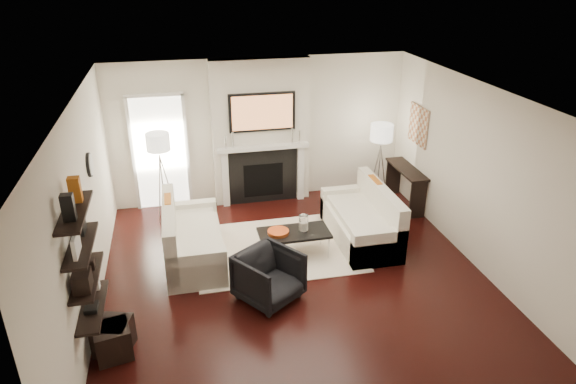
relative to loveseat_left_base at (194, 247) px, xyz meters
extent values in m
plane|color=black|center=(1.41, -0.93, -0.21)|extent=(6.00, 6.00, 0.00)
plane|color=white|center=(1.41, -0.93, 2.49)|extent=(6.00, 6.00, 0.00)
plane|color=silver|center=(1.41, 2.07, 1.14)|extent=(5.50, 0.00, 5.50)
plane|color=silver|center=(1.41, -3.93, 1.14)|extent=(5.50, 0.00, 5.50)
plane|color=silver|center=(-1.34, -0.93, 1.14)|extent=(0.00, 6.00, 6.00)
plane|color=silver|center=(4.16, -0.93, 1.14)|extent=(0.00, 6.00, 6.00)
cube|color=silver|center=(1.41, 1.95, 1.14)|extent=(1.80, 0.25, 2.70)
cube|color=black|center=(1.41, 1.81, 0.31)|extent=(1.30, 0.02, 1.04)
cube|color=black|center=(1.41, 1.81, 0.24)|extent=(0.75, 0.02, 0.65)
cube|color=white|center=(0.69, 1.78, 0.34)|extent=(0.12, 0.08, 1.10)
cube|color=white|center=(2.13, 1.78, 0.34)|extent=(0.12, 0.08, 1.10)
cube|color=white|center=(1.41, 1.76, 0.91)|extent=(1.70, 0.18, 0.07)
cube|color=black|center=(1.41, 1.79, 1.57)|extent=(1.20, 0.06, 0.70)
cube|color=#BF723F|center=(1.41, 1.76, 1.57)|extent=(1.10, 0.00, 0.62)
cylinder|color=silver|center=(0.86, 1.77, 1.09)|extent=(0.04, 0.04, 0.30)
cylinder|color=silver|center=(0.73, 1.77, 1.06)|extent=(0.04, 0.04, 0.24)
cylinder|color=silver|center=(1.96, 1.77, 1.09)|extent=(0.04, 0.04, 0.30)
cylinder|color=silver|center=(2.09, 1.77, 1.06)|extent=(0.04, 0.04, 0.24)
cube|color=white|center=(-0.44, 2.05, 0.84)|extent=(0.90, 0.02, 2.10)
cube|color=white|center=(-0.92, 2.03, 0.84)|extent=(0.06, 0.06, 2.16)
cube|color=white|center=(0.04, 2.03, 0.84)|extent=(0.06, 0.06, 2.16)
cube|color=white|center=(-0.44, 2.03, 1.92)|extent=(1.02, 0.06, 0.06)
cube|color=beige|center=(1.30, 0.02, -0.20)|extent=(2.60, 2.00, 0.01)
cube|color=silver|center=(0.00, 0.00, 0.00)|extent=(0.85, 1.80, 0.42)
cube|color=silver|center=(-0.33, 0.00, 0.32)|extent=(0.18, 1.80, 0.80)
cube|color=silver|center=(0.00, -0.81, 0.09)|extent=(0.85, 0.18, 0.60)
cube|color=silver|center=(0.00, 0.81, 0.09)|extent=(0.85, 0.18, 0.60)
cube|color=silver|center=(0.05, 0.00, 0.26)|extent=(0.63, 1.44, 0.10)
cube|color=#AD5915|center=(-0.33, 0.30, 0.52)|extent=(0.10, 0.42, 0.42)
cube|color=black|center=(-0.33, -0.30, 0.51)|extent=(0.10, 0.40, 0.40)
cube|color=silver|center=(2.71, 0.01, 0.00)|extent=(0.85, 1.80, 0.42)
cube|color=silver|center=(3.05, 0.01, 0.32)|extent=(0.18, 1.80, 0.80)
cube|color=silver|center=(2.71, -0.80, 0.09)|extent=(0.85, 0.18, 0.60)
cube|color=silver|center=(2.71, 0.82, 0.09)|extent=(0.85, 0.18, 0.60)
cube|color=silver|center=(2.66, 0.01, 0.26)|extent=(0.63, 1.44, 0.10)
cube|color=#AD5915|center=(3.05, 0.31, 0.52)|extent=(0.10, 0.42, 0.42)
cube|color=black|center=(3.05, -0.29, 0.51)|extent=(0.10, 0.40, 0.40)
cube|color=black|center=(1.53, -0.24, 0.19)|extent=(1.10, 0.55, 0.04)
cylinder|color=silver|center=(1.03, -0.46, -0.02)|extent=(0.02, 0.02, 0.38)
cylinder|color=silver|center=(2.03, -0.46, -0.02)|extent=(0.02, 0.02, 0.38)
cylinder|color=silver|center=(1.03, -0.02, -0.02)|extent=(0.02, 0.02, 0.38)
cylinder|color=silver|center=(2.03, -0.02, -0.02)|extent=(0.02, 0.02, 0.38)
cylinder|color=white|center=(1.68, -0.24, 0.35)|extent=(0.14, 0.14, 0.25)
cylinder|color=white|center=(1.68, -0.24, 0.29)|extent=(0.10, 0.10, 0.14)
cylinder|color=#CF5722|center=(1.28, -0.24, 0.24)|extent=(0.33, 0.33, 0.06)
imported|color=black|center=(0.94, -1.26, 0.18)|extent=(1.02, 1.01, 0.77)
cylinder|color=silver|center=(-0.44, 1.51, 0.39)|extent=(0.02, 0.02, 1.20)
cylinder|color=white|center=(-0.44, 1.51, 1.24)|extent=(0.40, 0.40, 0.30)
cylinder|color=silver|center=(-0.33, 1.51, 0.39)|extent=(0.25, 0.02, 1.23)
cylinder|color=silver|center=(-0.49, 1.61, 0.39)|extent=(0.14, 0.22, 1.23)
cylinder|color=silver|center=(-0.49, 1.42, 0.39)|extent=(0.14, 0.22, 1.23)
cylinder|color=silver|center=(3.46, 1.16, 0.39)|extent=(0.02, 0.02, 1.20)
cylinder|color=white|center=(3.46, 1.16, 1.24)|extent=(0.40, 0.40, 0.30)
cylinder|color=silver|center=(3.57, 1.16, 0.39)|extent=(0.25, 0.02, 1.23)
cylinder|color=silver|center=(3.41, 1.26, 0.39)|extent=(0.14, 0.22, 1.23)
cylinder|color=silver|center=(3.41, 1.07, 0.39)|extent=(0.14, 0.22, 1.23)
cube|color=black|center=(3.98, 1.08, 0.52)|extent=(0.35, 1.20, 0.04)
cube|color=black|center=(3.98, 0.53, 0.14)|extent=(0.30, 0.04, 0.71)
cube|color=black|center=(3.98, 1.63, 0.14)|extent=(0.30, 0.04, 0.71)
cube|color=#9D744E|center=(4.14, 1.12, 1.34)|extent=(0.03, 0.70, 0.70)
cube|color=black|center=(-1.21, -1.93, 0.49)|extent=(0.25, 1.00, 0.03)
cube|color=black|center=(-1.21, -1.93, 0.89)|extent=(0.25, 1.00, 0.04)
cube|color=black|center=(-1.21, -1.93, 1.29)|extent=(0.25, 1.00, 0.04)
cube|color=black|center=(-1.21, -1.93, 1.69)|extent=(0.25, 1.00, 0.04)
cube|color=black|center=(-1.21, -2.15, 1.85)|extent=(0.12, 0.10, 0.28)
cube|color=#AD5915|center=(-1.21, -1.71, 1.85)|extent=(0.12, 0.10, 0.28)
cube|color=white|center=(-1.21, -2.13, 1.42)|extent=(0.04, 0.30, 0.22)
cube|color=black|center=(-1.21, -1.66, 1.40)|extent=(0.04, 0.22, 0.18)
cube|color=black|center=(-1.21, -2.18, 1.01)|extent=(0.18, 0.25, 0.20)
cube|color=black|center=(-1.21, -1.78, 0.97)|extent=(0.15, 0.12, 0.12)
cube|color=black|center=(-1.21, -2.00, 0.53)|extent=(0.14, 0.20, 0.05)
cube|color=white|center=(-1.21, -1.59, 0.60)|extent=(0.10, 0.10, 0.18)
cylinder|color=black|center=(-1.32, -0.03, 1.49)|extent=(0.04, 0.34, 0.34)
cylinder|color=white|center=(-1.29, -0.03, 1.49)|extent=(0.01, 0.29, 0.29)
cube|color=black|center=(-1.06, -1.86, -0.01)|extent=(0.50, 0.50, 0.40)
cube|color=black|center=(-1.06, -1.96, -0.01)|extent=(0.48, 0.48, 0.40)
camera|label=1|loc=(-0.09, -7.02, 4.07)|focal=32.00mm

